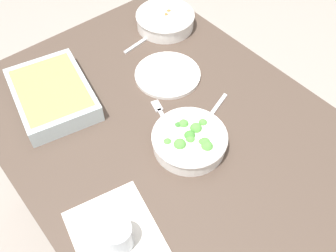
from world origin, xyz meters
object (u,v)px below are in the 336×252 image
Objects in this scene: broccoli_bowl at (189,140)px; spoon_by_stew at (147,38)px; baking_dish at (52,94)px; side_plate at (168,75)px; spoon_by_broccoli at (209,117)px; fork_on_table at (164,118)px; stew_bowl at (165,19)px; drink_cup at (118,237)px.

broccoli_bowl is 0.51m from spoon_by_stew.
baking_dish is 1.53× the size of side_plate.
broccoli_bowl is 1.25× the size of spoon_by_broccoli.
spoon_by_stew reaches higher than fork_on_table.
baking_dish is at bearing 98.13° from spoon_by_stew.
side_plate is at bearing -43.29° from fork_on_table.
broccoli_bowl reaches higher than fork_on_table.
side_plate is at bearing -111.93° from baking_dish.
stew_bowl reaches higher than fork_on_table.
broccoli_bowl is 0.34m from drink_cup.
broccoli_bowl is at bearing 175.16° from fork_on_table.
drink_cup is 0.49× the size of spoon_by_broccoli.
spoon_by_stew is at bearing 97.69° from stew_bowl.
baking_dish is at bearing -11.92° from drink_cup.
broccoli_bowl reaches higher than spoon_by_broccoli.
spoon_by_stew is at bearing -30.12° from fork_on_table.
stew_bowl is at bearing -32.44° from broccoli_bowl.
stew_bowl is at bearing -37.61° from side_plate.
side_plate is at bearing -50.88° from drink_cup.
spoon_by_broccoli is (-0.42, 0.09, 0.00)m from spoon_by_stew.
side_plate is (0.37, -0.46, -0.03)m from drink_cup.
stew_bowl is at bearing -82.31° from spoon_by_stew.
spoon_by_broccoli reaches higher than fork_on_table.
fork_on_table is (-0.14, 0.13, -0.00)m from side_plate.
spoon_by_stew is 1.00× the size of fork_on_table.
baking_dish is at bearing 68.07° from side_plate.
fork_on_table is at bearing 50.94° from spoon_by_broccoli.
fork_on_table is at bearing -4.84° from broccoli_bowl.
broccoli_bowl is 1.23× the size of fork_on_table.
drink_cup is at bearing 129.12° from side_plate.
drink_cup is 0.39× the size of side_plate.
side_plate is at bearing 161.47° from spoon_by_stew.
broccoli_bowl is at bearing 108.71° from spoon_by_broccoli.
stew_bowl is 1.25× the size of spoon_by_stew.
broccoli_bowl is 0.13m from fork_on_table.
stew_bowl is 0.47m from spoon_by_broccoli.
stew_bowl reaches higher than spoon_by_stew.
side_plate is 1.25× the size of fork_on_table.
spoon_by_stew is (-0.01, 0.10, -0.03)m from stew_bowl.
drink_cup is 0.48× the size of fork_on_table.
spoon_by_broccoli is at bearing 157.10° from stew_bowl.
side_plate reaches higher than spoon_by_stew.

